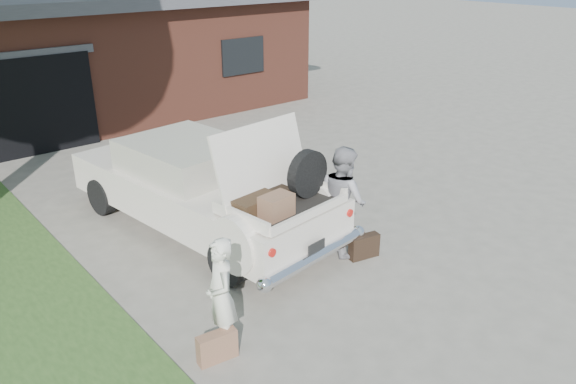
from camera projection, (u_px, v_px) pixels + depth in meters
ground at (315, 275)px, 8.08m from camera, size 90.00×90.00×0.00m
house at (72, 51)px, 16.10m from camera, size 12.80×7.80×3.30m
sedan at (201, 186)px, 9.19m from camera, size 2.55×5.27×2.07m
woman_left at (221, 296)px, 6.33m from camera, size 0.47×0.59×1.41m
woman_right at (343, 200)px, 8.46m from camera, size 0.80×0.94×1.68m
suitcase_left at (217, 347)px, 6.33m from camera, size 0.48×0.21×0.36m
suitcase_right at (364, 247)px, 8.47m from camera, size 0.50×0.25×0.37m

